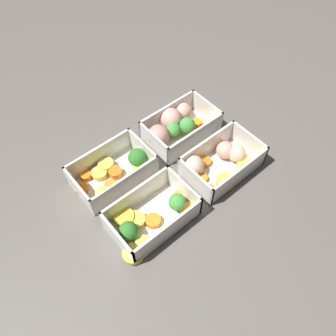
{
  "coord_description": "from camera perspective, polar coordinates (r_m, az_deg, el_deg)",
  "views": [
    {
      "loc": [
        -0.26,
        -0.3,
        0.57
      ],
      "look_at": [
        0.0,
        0.0,
        0.02
      ],
      "focal_mm": 35.0,
      "sensor_mm": 36.0,
      "label": 1
    }
  ],
  "objects": [
    {
      "name": "ground_plane",
      "position": [
        0.7,
        0.0,
        -0.94
      ],
      "size": [
        4.0,
        4.0,
        0.0
      ],
      "primitive_type": "plane",
      "color": "#56514C"
    },
    {
      "name": "container_near_left",
      "position": [
        0.62,
        -3.16,
        -8.77
      ],
      "size": [
        0.18,
        0.12,
        0.06
      ],
      "color": "silver",
      "rests_on": "ground_plane"
    },
    {
      "name": "container_near_right",
      "position": [
        0.7,
        8.94,
        1.07
      ],
      "size": [
        0.16,
        0.12,
        0.06
      ],
      "color": "silver",
      "rests_on": "ground_plane"
    },
    {
      "name": "container_far_left",
      "position": [
        0.69,
        -9.07,
        -0.5
      ],
      "size": [
        0.17,
        0.11,
        0.06
      ],
      "color": "silver",
      "rests_on": "ground_plane"
    },
    {
      "name": "container_far_right",
      "position": [
        0.75,
        2.01,
        7.46
      ],
      "size": [
        0.17,
        0.12,
        0.06
      ],
      "color": "silver",
      "rests_on": "ground_plane"
    }
  ]
}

